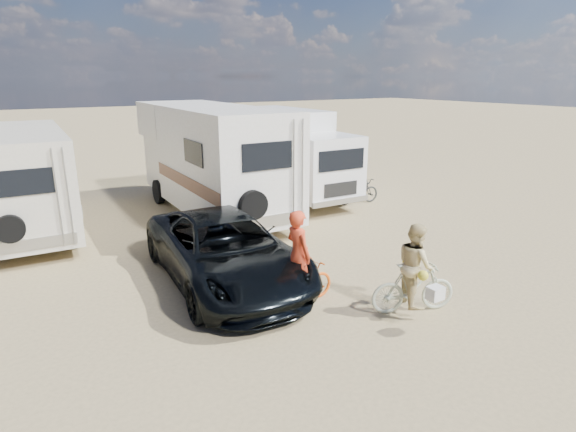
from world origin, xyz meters
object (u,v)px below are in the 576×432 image
rv_left (25,183)px  box_truck (290,155)px  bike_parked (357,191)px  cooler (171,250)px  bike_woman (413,288)px  crate (243,239)px  rv_main (211,162)px  bike_man (298,284)px  rider_man (298,263)px  dark_suv (225,250)px  rider_woman (414,273)px

rv_left → box_truck: 8.88m
bike_parked → cooler: size_ratio=3.11×
bike_woman → crate: size_ratio=3.91×
rv_main → box_truck: size_ratio=1.21×
box_truck → bike_man: box_truck is taller
bike_parked → crate: bearing=112.2°
cooler → bike_parked: bearing=12.2°
rv_main → cooler: size_ratio=13.70×
bike_man → rv_main: bearing=-12.0°
rv_main → bike_woman: size_ratio=4.58×
rv_left → bike_woman: (5.93, -9.53, -1.00)m
rv_main → cooler: 4.40m
rider_man → cooler: 4.13m
rv_left → rider_man: 9.11m
bike_man → bike_woman: size_ratio=0.98×
rv_left → crate: size_ratio=14.69×
crate → bike_woman: bearing=-78.1°
bike_man → bike_woman: bike_woman is taller
rv_left → bike_parked: (10.38, -2.57, -1.05)m
dark_suv → crate: 2.48m
rider_man → box_truck: bearing=-33.7°
bike_woman → crate: 5.34m
dark_suv → rider_woman: (2.51, -3.26, 0.06)m
box_truck → rider_woman: (-2.94, -9.14, -0.82)m
box_truck → rider_woman: 9.63m
bike_man → cooler: bearing=17.4°
rider_woman → bike_parked: (4.45, 6.96, -0.36)m
box_truck → bike_man: bearing=-119.4°
rider_man → cooler: size_ratio=3.19×
box_truck → dark_suv: box_truck is taller
crate → rider_man: bearing=-99.5°
dark_suv → bike_parked: (6.96, 3.70, -0.30)m
rider_man → cooler: (-1.37, 3.84, -0.68)m
bike_man → crate: bike_man is taller
bike_parked → rv_left: bearing=80.9°
bike_woman → rv_left: bearing=53.5°
bike_man → bike_parked: (6.18, 5.49, 0.03)m
rv_left → crate: 6.61m
rv_main → crate: rv_main is taller
bike_man → bike_woman: (1.73, -1.47, 0.07)m
bike_woman → rider_woman: bearing=0.0°
bike_woman → rider_woman: rider_woman is taller
bike_man → cooler: 4.08m
rv_main → dark_suv: rv_main is taller
bike_parked → bike_woman: bearing=152.2°
bike_man → crate: 3.81m
rv_main → bike_parked: (4.98, -1.56, -1.32)m
box_truck → dark_suv: size_ratio=1.18×
dark_suv → bike_woman: bearing=-47.8°
dark_suv → rider_man: size_ratio=3.03×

